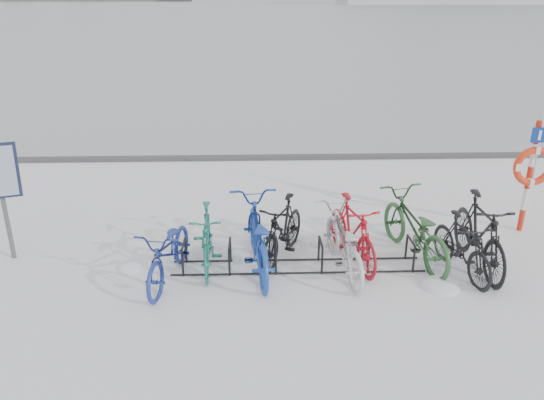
% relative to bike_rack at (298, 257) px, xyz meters
% --- Properties ---
extents(ground, '(900.00, 900.00, 0.00)m').
position_rel_bike_rack_xyz_m(ground, '(0.00, 0.00, -0.18)').
color(ground, white).
rests_on(ground, ground).
extents(ice_sheet, '(400.00, 298.00, 0.02)m').
position_rel_bike_rack_xyz_m(ice_sheet, '(0.00, 155.00, -0.17)').
color(ice_sheet, '#939EA6').
rests_on(ice_sheet, ground).
extents(quay_edge, '(400.00, 0.25, 0.10)m').
position_rel_bike_rack_xyz_m(quay_edge, '(0.00, 5.90, -0.13)').
color(quay_edge, '#3F3F42').
rests_on(quay_edge, ground).
extents(bike_rack, '(4.00, 0.48, 0.46)m').
position_rel_bike_rack_xyz_m(bike_rack, '(0.00, 0.00, 0.00)').
color(bike_rack, black).
rests_on(bike_rack, ground).
extents(lifebuoy_station, '(0.72, 0.22, 3.75)m').
position_rel_bike_rack_xyz_m(lifebuoy_station, '(4.23, 1.22, 1.08)').
color(lifebuoy_station, red).
rests_on(lifebuoy_station, ground).
extents(bike_0, '(0.95, 1.93, 0.97)m').
position_rel_bike_rack_xyz_m(bike_0, '(-1.98, -0.28, 0.30)').
color(bike_0, navy).
rests_on(bike_0, ground).
extents(bike_1, '(0.56, 1.71, 1.02)m').
position_rel_bike_rack_xyz_m(bike_1, '(-1.44, 0.12, 0.33)').
color(bike_1, '#1C6A5B').
rests_on(bike_1, ground).
extents(bike_2, '(0.98, 2.27, 1.15)m').
position_rel_bike_rack_xyz_m(bike_2, '(-0.64, 0.04, 0.40)').
color(bike_2, '#1A3FA1').
rests_on(bike_2, ground).
extents(bike_3, '(1.17, 1.81, 1.06)m').
position_rel_bike_rack_xyz_m(bike_3, '(-0.23, 0.36, 0.35)').
color(bike_3, black).
rests_on(bike_3, ground).
extents(bike_4, '(0.92, 2.05, 1.04)m').
position_rel_bike_rack_xyz_m(bike_4, '(0.70, -0.09, 0.34)').
color(bike_4, silver).
rests_on(bike_4, ground).
extents(bike_5, '(0.93, 1.89, 1.10)m').
position_rel_bike_rack_xyz_m(bike_5, '(0.89, 0.23, 0.37)').
color(bike_5, red).
rests_on(bike_5, ground).
extents(bike_6, '(1.19, 2.25, 1.12)m').
position_rel_bike_rack_xyz_m(bike_6, '(1.92, 0.30, 0.38)').
color(bike_6, '#29572C').
rests_on(bike_6, ground).
extents(bike_7, '(0.78, 1.67, 0.97)m').
position_rel_bike_rack_xyz_m(bike_7, '(2.52, -0.23, 0.30)').
color(bike_7, black).
rests_on(bike_7, ground).
extents(bike_8, '(0.58, 2.01, 1.21)m').
position_rel_bike_rack_xyz_m(bike_8, '(2.87, -0.02, 0.42)').
color(bike_8, black).
rests_on(bike_8, ground).
extents(snow_drifts, '(6.07, 1.96, 0.21)m').
position_rel_bike_rack_xyz_m(snow_drifts, '(0.80, -0.12, -0.18)').
color(snow_drifts, white).
rests_on(snow_drifts, ground).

